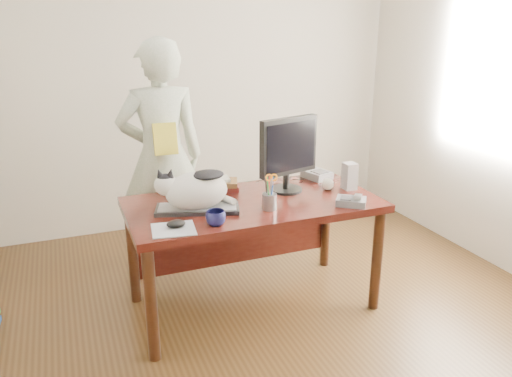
% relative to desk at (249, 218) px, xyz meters
% --- Properties ---
extents(room, '(4.50, 4.50, 4.50)m').
position_rel_desk_xyz_m(room, '(0.00, -0.68, 0.75)').
color(room, black).
rests_on(room, ground).
extents(desk, '(1.60, 0.80, 0.75)m').
position_rel_desk_xyz_m(desk, '(0.00, 0.00, 0.00)').
color(desk, black).
rests_on(desk, ground).
extents(keyboard, '(0.53, 0.33, 0.03)m').
position_rel_desk_xyz_m(keyboard, '(-0.38, -0.12, 0.16)').
color(keyboard, black).
rests_on(keyboard, desk).
extents(cat, '(0.49, 0.34, 0.28)m').
position_rel_desk_xyz_m(cat, '(-0.39, -0.12, 0.29)').
color(cat, silver).
rests_on(cat, keyboard).
extents(monitor, '(0.44, 0.27, 0.50)m').
position_rel_desk_xyz_m(monitor, '(0.29, 0.01, 0.43)').
color(monitor, black).
rests_on(monitor, desk).
extents(pen_cup, '(0.11, 0.11, 0.23)m').
position_rel_desk_xyz_m(pen_cup, '(0.04, -0.25, 0.21)').
color(pen_cup, gray).
rests_on(pen_cup, desk).
extents(mousepad, '(0.26, 0.24, 0.01)m').
position_rel_desk_xyz_m(mousepad, '(-0.58, -0.35, 0.15)').
color(mousepad, '#B6BBC3').
rests_on(mousepad, desk).
extents(mouse, '(0.12, 0.08, 0.04)m').
position_rel_desk_xyz_m(mouse, '(-0.56, -0.33, 0.17)').
color(mouse, black).
rests_on(mouse, mousepad).
extents(coffee_mug, '(0.16, 0.16, 0.09)m').
position_rel_desk_xyz_m(coffee_mug, '(-0.34, -0.38, 0.19)').
color(coffee_mug, black).
rests_on(coffee_mug, desk).
extents(phone, '(0.22, 0.21, 0.08)m').
position_rel_desk_xyz_m(phone, '(0.55, -0.37, 0.17)').
color(phone, slate).
rests_on(phone, desk).
extents(speaker, '(0.08, 0.09, 0.18)m').
position_rel_desk_xyz_m(speaker, '(0.70, -0.09, 0.24)').
color(speaker, '#98989B').
rests_on(speaker, desk).
extents(baseball, '(0.08, 0.08, 0.08)m').
position_rel_desk_xyz_m(baseball, '(0.56, -0.05, 0.19)').
color(baseball, white).
rests_on(baseball, desk).
extents(book_stack, '(0.27, 0.22, 0.09)m').
position_rel_desk_xyz_m(book_stack, '(-0.13, 0.20, 0.19)').
color(book_stack, '#441312').
rests_on(book_stack, desk).
extents(calculator, '(0.20, 0.23, 0.06)m').
position_rel_desk_xyz_m(calculator, '(0.61, 0.21, 0.18)').
color(calculator, slate).
rests_on(calculator, desk).
extents(person, '(0.66, 0.45, 1.75)m').
position_rel_desk_xyz_m(person, '(-0.41, 0.75, 0.27)').
color(person, white).
rests_on(person, ground).
extents(held_book, '(0.17, 0.11, 0.23)m').
position_rel_desk_xyz_m(held_book, '(-0.41, 0.58, 0.45)').
color(held_book, gold).
rests_on(held_book, person).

